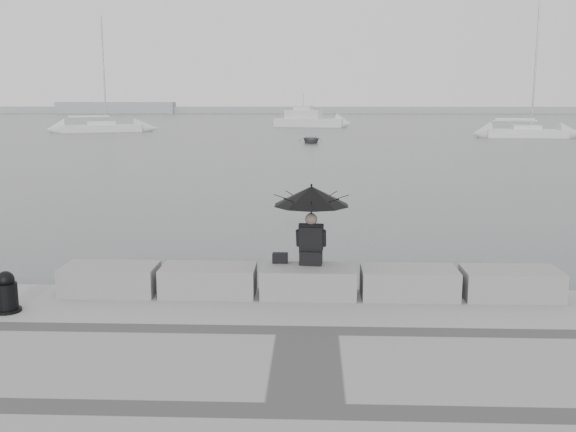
{
  "coord_description": "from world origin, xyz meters",
  "views": [
    {
      "loc": [
        0.06,
        -10.95,
        3.82
      ],
      "look_at": [
        -0.48,
        3.0,
        1.24
      ],
      "focal_mm": 40.0,
      "sensor_mm": 36.0,
      "label": 1
    }
  ],
  "objects_px": {
    "sailboat_right": "(526,132)",
    "sailboat_left": "(102,127)",
    "seated_person": "(311,205)",
    "mooring_bollard": "(7,295)",
    "motor_cruiser": "(310,120)",
    "dinghy": "(311,140)"
  },
  "relations": [
    {
      "from": "mooring_bollard",
      "to": "sailboat_left",
      "type": "relative_size",
      "value": 0.05
    },
    {
      "from": "mooring_bollard",
      "to": "sailboat_right",
      "type": "bearing_deg",
      "value": 64.83
    },
    {
      "from": "seated_person",
      "to": "sailboat_left",
      "type": "xyz_separation_m",
      "value": [
        -24.08,
        62.03,
        -1.52
      ]
    },
    {
      "from": "dinghy",
      "to": "motor_cruiser",
      "type": "bearing_deg",
      "value": 86.54
    },
    {
      "from": "mooring_bollard",
      "to": "sailboat_right",
      "type": "xyz_separation_m",
      "value": [
        25.65,
        54.59,
        -0.25
      ]
    },
    {
      "from": "mooring_bollard",
      "to": "sailboat_left",
      "type": "xyz_separation_m",
      "value": [
        -19.32,
        63.31,
        -0.27
      ]
    },
    {
      "from": "mooring_bollard",
      "to": "dinghy",
      "type": "xyz_separation_m",
      "value": [
        4.62,
        46.37,
        -0.51
      ]
    },
    {
      "from": "mooring_bollard",
      "to": "dinghy",
      "type": "relative_size",
      "value": 0.21
    },
    {
      "from": "sailboat_left",
      "to": "motor_cruiser",
      "type": "bearing_deg",
      "value": 10.8
    },
    {
      "from": "mooring_bollard",
      "to": "motor_cruiser",
      "type": "relative_size",
      "value": 0.07
    },
    {
      "from": "seated_person",
      "to": "motor_cruiser",
      "type": "bearing_deg",
      "value": 95.79
    },
    {
      "from": "seated_person",
      "to": "dinghy",
      "type": "bearing_deg",
      "value": 95.67
    },
    {
      "from": "mooring_bollard",
      "to": "sailboat_right",
      "type": "height_order",
      "value": "sailboat_right"
    },
    {
      "from": "seated_person",
      "to": "motor_cruiser",
      "type": "distance_m",
      "value": 76.24
    },
    {
      "from": "motor_cruiser",
      "to": "sailboat_left",
      "type": "bearing_deg",
      "value": -133.42
    },
    {
      "from": "seated_person",
      "to": "sailboat_right",
      "type": "xyz_separation_m",
      "value": [
        20.89,
        53.31,
        -1.51
      ]
    },
    {
      "from": "seated_person",
      "to": "sailboat_right",
      "type": "distance_m",
      "value": 57.28
    },
    {
      "from": "seated_person",
      "to": "motor_cruiser",
      "type": "relative_size",
      "value": 0.14
    },
    {
      "from": "sailboat_left",
      "to": "dinghy",
      "type": "height_order",
      "value": "sailboat_left"
    },
    {
      "from": "sailboat_right",
      "to": "sailboat_left",
      "type": "bearing_deg",
      "value": 175.18
    },
    {
      "from": "mooring_bollard",
      "to": "motor_cruiser",
      "type": "height_order",
      "value": "motor_cruiser"
    },
    {
      "from": "dinghy",
      "to": "sailboat_right",
      "type": "bearing_deg",
      "value": 17.41
    }
  ]
}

